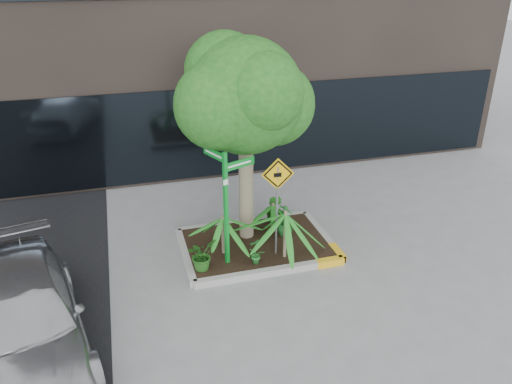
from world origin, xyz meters
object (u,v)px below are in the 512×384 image
object	(u,v)px
parked_car	(22,320)
cattle_sign	(277,191)
street_sign_post	(226,198)
tree	(245,96)

from	to	relation	value
parked_car	cattle_sign	size ratio (longest dim) A/B	2.06
street_sign_post	parked_car	bearing A→B (deg)	-179.83
parked_car	street_sign_post	xyz separation A→B (m)	(3.73, 1.57, 0.94)
street_sign_post	tree	bearing A→B (deg)	32.39
tree	cattle_sign	bearing A→B (deg)	-67.51
tree	street_sign_post	bearing A→B (deg)	-124.90
tree	parked_car	bearing A→B (deg)	-150.25
tree	cattle_sign	world-z (taller)	tree
cattle_sign	street_sign_post	bearing A→B (deg)	-177.42
tree	cattle_sign	size ratio (longest dim) A/B	2.10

